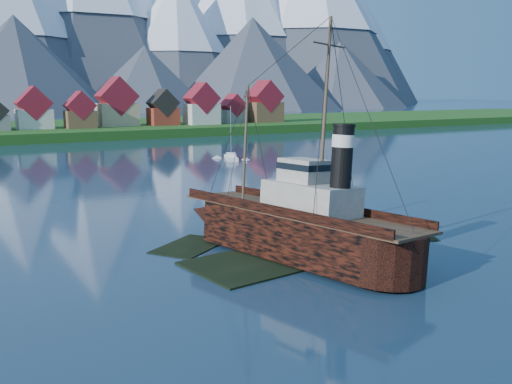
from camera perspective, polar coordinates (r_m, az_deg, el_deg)
ground at (r=58.08m, az=3.95°, el=-5.68°), size 1400.00×1400.00×0.00m
shoal at (r=60.85m, az=4.24°, el=-5.28°), size 31.71×21.24×1.14m
shore_bank at (r=219.38m, az=-21.27°, el=5.40°), size 600.00×80.00×3.20m
seawall at (r=181.96m, az=-19.53°, el=4.65°), size 600.00×2.50×2.00m
tugboat_wreck at (r=55.77m, az=3.23°, el=-3.20°), size 6.89×29.67×23.51m
sailboat_d at (r=130.87m, az=-2.51°, el=3.39°), size 5.47×9.58×12.77m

